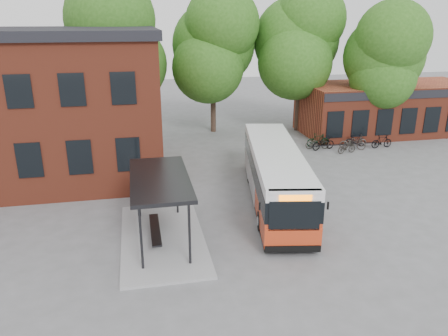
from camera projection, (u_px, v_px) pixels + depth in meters
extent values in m
plane|color=#5E5E60|center=(257.00, 220.00, 20.68)|extent=(100.00, 100.00, 0.00)
imported|color=#36332D|center=(318.00, 143.00, 31.62)|extent=(1.82, 0.88, 0.91)
imported|color=black|center=(318.00, 140.00, 32.10)|extent=(1.71, 0.56, 1.02)
imported|color=black|center=(323.00, 143.00, 31.42)|extent=(1.93, 1.03, 0.97)
imported|color=#2C2924|center=(347.00, 147.00, 30.58)|extent=(1.52, 0.67, 0.88)
imported|color=#3C3530|center=(353.00, 143.00, 31.45)|extent=(1.93, 1.35, 0.96)
imported|color=black|center=(355.00, 140.00, 32.22)|extent=(1.61, 0.60, 0.95)
imported|color=#433E37|center=(356.00, 141.00, 32.27)|extent=(1.71, 0.95, 0.85)
imported|color=black|center=(382.00, 141.00, 31.82)|extent=(1.70, 0.59, 1.00)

